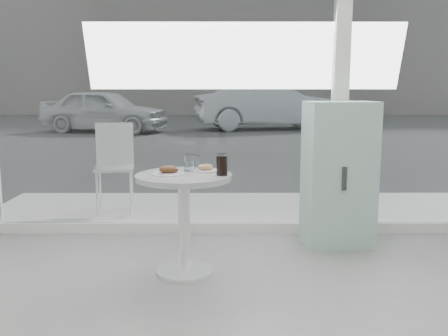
{
  "coord_description": "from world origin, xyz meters",
  "views": [
    {
      "loc": [
        -0.21,
        -1.75,
        1.41
      ],
      "look_at": [
        -0.2,
        1.7,
        0.85
      ],
      "focal_mm": 40.0,
      "sensor_mm": 36.0,
      "label": 1
    }
  ],
  "objects_px": {
    "mint_cabinet": "(339,174)",
    "water_tumbler_a": "(189,164)",
    "plate_donut": "(206,169)",
    "cola_glass": "(222,165)",
    "car_white": "(104,110)",
    "plate_fritter": "(169,171)",
    "main_table": "(184,203)",
    "water_tumbler_b": "(196,163)",
    "car_silver": "(267,106)",
    "patio_chair": "(115,161)"
  },
  "relations": [
    {
      "from": "patio_chair",
      "to": "plate_fritter",
      "type": "bearing_deg",
      "value": -75.06
    },
    {
      "from": "mint_cabinet",
      "to": "plate_donut",
      "type": "height_order",
      "value": "mint_cabinet"
    },
    {
      "from": "car_white",
      "to": "plate_fritter",
      "type": "relative_size",
      "value": 17.43
    },
    {
      "from": "patio_chair",
      "to": "car_silver",
      "type": "xyz_separation_m",
      "value": [
        2.71,
        11.33,
        0.2
      ]
    },
    {
      "from": "car_silver",
      "to": "water_tumbler_a",
      "type": "height_order",
      "value": "car_silver"
    },
    {
      "from": "main_table",
      "to": "patio_chair",
      "type": "bearing_deg",
      "value": 116.23
    },
    {
      "from": "car_white",
      "to": "car_silver",
      "type": "distance_m",
      "value": 5.33
    },
    {
      "from": "water_tumbler_a",
      "to": "car_white",
      "type": "bearing_deg",
      "value": 106.09
    },
    {
      "from": "plate_fritter",
      "to": "water_tumbler_b",
      "type": "relative_size",
      "value": 2.06
    },
    {
      "from": "car_white",
      "to": "plate_donut",
      "type": "bearing_deg",
      "value": -149.6
    },
    {
      "from": "main_table",
      "to": "cola_glass",
      "type": "relative_size",
      "value": 4.86
    },
    {
      "from": "plate_donut",
      "to": "car_silver",
      "type": "bearing_deg",
      "value": 82.83
    },
    {
      "from": "plate_fritter",
      "to": "water_tumbler_b",
      "type": "xyz_separation_m",
      "value": [
        0.18,
        0.26,
        0.02
      ]
    },
    {
      "from": "mint_cabinet",
      "to": "water_tumbler_a",
      "type": "distance_m",
      "value": 1.42
    },
    {
      "from": "car_silver",
      "to": "patio_chair",
      "type": "bearing_deg",
      "value": 156.79
    },
    {
      "from": "plate_donut",
      "to": "water_tumbler_a",
      "type": "distance_m",
      "value": 0.13
    },
    {
      "from": "water_tumbler_b",
      "to": "main_table",
      "type": "bearing_deg",
      "value": -108.29
    },
    {
      "from": "mint_cabinet",
      "to": "cola_glass",
      "type": "bearing_deg",
      "value": -150.34
    },
    {
      "from": "water_tumbler_b",
      "to": "plate_fritter",
      "type": "bearing_deg",
      "value": -125.65
    },
    {
      "from": "water_tumbler_a",
      "to": "cola_glass",
      "type": "xyz_separation_m",
      "value": [
        0.25,
        -0.19,
        0.02
      ]
    },
    {
      "from": "water_tumbler_b",
      "to": "car_silver",
      "type": "bearing_deg",
      "value": 82.42
    },
    {
      "from": "car_silver",
      "to": "water_tumbler_b",
      "type": "xyz_separation_m",
      "value": [
        -1.72,
        -12.94,
        0.02
      ]
    },
    {
      "from": "main_table",
      "to": "plate_donut",
      "type": "relative_size",
      "value": 3.97
    },
    {
      "from": "patio_chair",
      "to": "car_white",
      "type": "height_order",
      "value": "car_white"
    },
    {
      "from": "water_tumbler_a",
      "to": "plate_donut",
      "type": "bearing_deg",
      "value": -6.09
    },
    {
      "from": "water_tumbler_a",
      "to": "water_tumbler_b",
      "type": "xyz_separation_m",
      "value": [
        0.05,
        0.09,
        -0.01
      ]
    },
    {
      "from": "car_silver",
      "to": "plate_donut",
      "type": "bearing_deg",
      "value": 163.08
    },
    {
      "from": "plate_donut",
      "to": "mint_cabinet",
      "type": "bearing_deg",
      "value": 26.34
    },
    {
      "from": "water_tumbler_b",
      "to": "water_tumbler_a",
      "type": "bearing_deg",
      "value": -117.33
    },
    {
      "from": "water_tumbler_b",
      "to": "cola_glass",
      "type": "bearing_deg",
      "value": -53.09
    },
    {
      "from": "main_table",
      "to": "car_silver",
      "type": "relative_size",
      "value": 0.16
    },
    {
      "from": "car_silver",
      "to": "cola_glass",
      "type": "bearing_deg",
      "value": 163.72
    },
    {
      "from": "water_tumbler_b",
      "to": "cola_glass",
      "type": "height_order",
      "value": "cola_glass"
    },
    {
      "from": "main_table",
      "to": "car_silver",
      "type": "distance_m",
      "value": 13.3
    },
    {
      "from": "mint_cabinet",
      "to": "plate_fritter",
      "type": "height_order",
      "value": "mint_cabinet"
    },
    {
      "from": "patio_chair",
      "to": "water_tumbler_a",
      "type": "bearing_deg",
      "value": -69.35
    },
    {
      "from": "main_table",
      "to": "water_tumbler_b",
      "type": "bearing_deg",
      "value": 71.71
    },
    {
      "from": "water_tumbler_a",
      "to": "main_table",
      "type": "bearing_deg",
      "value": -102.52
    },
    {
      "from": "main_table",
      "to": "mint_cabinet",
      "type": "distance_m",
      "value": 1.51
    },
    {
      "from": "mint_cabinet",
      "to": "plate_donut",
      "type": "xyz_separation_m",
      "value": [
        -1.16,
        -0.58,
        0.15
      ]
    },
    {
      "from": "car_white",
      "to": "main_table",
      "type": "bearing_deg",
      "value": -150.47
    },
    {
      "from": "patio_chair",
      "to": "water_tumbler_a",
      "type": "height_order",
      "value": "patio_chair"
    },
    {
      "from": "mint_cabinet",
      "to": "water_tumbler_b",
      "type": "bearing_deg",
      "value": -165.37
    },
    {
      "from": "main_table",
      "to": "cola_glass",
      "type": "bearing_deg",
      "value": -7.83
    },
    {
      "from": "mint_cabinet",
      "to": "cola_glass",
      "type": "xyz_separation_m",
      "value": [
        -1.04,
        -0.75,
        0.2
      ]
    },
    {
      "from": "car_white",
      "to": "water_tumbler_a",
      "type": "xyz_separation_m",
      "value": [
        3.47,
        -12.01,
        0.15
      ]
    },
    {
      "from": "mint_cabinet",
      "to": "cola_glass",
      "type": "distance_m",
      "value": 1.3
    },
    {
      "from": "plate_fritter",
      "to": "car_white",
      "type": "bearing_deg",
      "value": 105.27
    },
    {
      "from": "plate_donut",
      "to": "cola_glass",
      "type": "distance_m",
      "value": 0.22
    },
    {
      "from": "main_table",
      "to": "water_tumbler_b",
      "type": "height_order",
      "value": "water_tumbler_b"
    }
  ]
}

